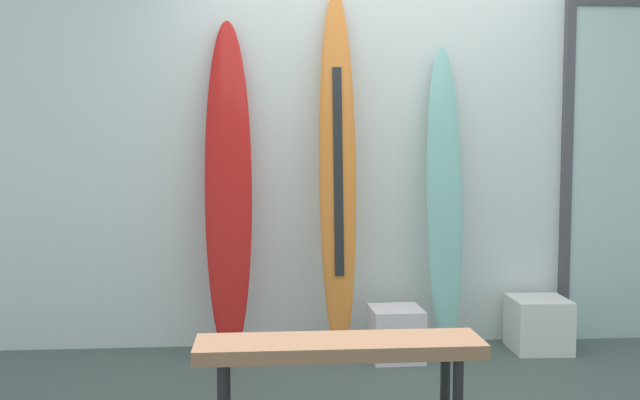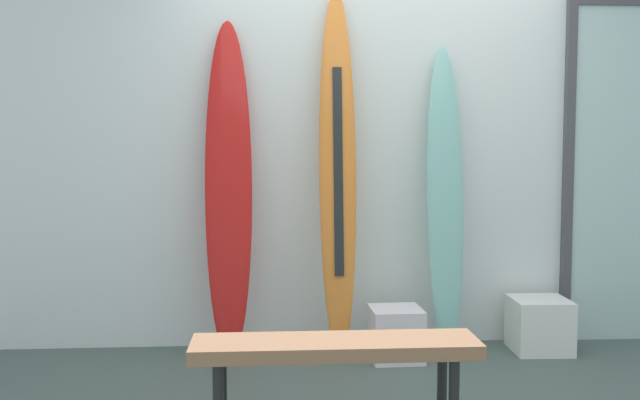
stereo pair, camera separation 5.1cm
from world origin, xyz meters
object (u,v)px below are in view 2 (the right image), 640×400
surfboard_sunset (338,171)px  bench (335,354)px  surfboard_seafoam (445,201)px  display_block_center (539,325)px  glass_door (639,166)px  surfboard_crimson (229,190)px  display_block_left (396,334)px

surfboard_sunset → bench: bearing=-95.7°
surfboard_seafoam → display_block_center: bearing=-7.2°
surfboard_seafoam → glass_door: bearing=7.0°
surfboard_crimson → display_block_left: (1.01, -0.18, -0.87)m
surfboard_crimson → display_block_center: bearing=-1.9°
surfboard_seafoam → display_block_left: 0.88m
bench → display_block_left: bearing=69.3°
surfboard_crimson → glass_door: size_ratio=0.92×
surfboard_crimson → display_block_left: size_ratio=6.57×
surfboard_crimson → bench: size_ratio=1.73×
surfboard_seafoam → bench: surfboard_seafoam is taller
bench → glass_door: bearing=37.2°
display_block_left → display_block_center: display_block_center is taller
surfboard_seafoam → bench: (-0.83, -1.48, -0.52)m
surfboard_sunset → display_block_center: (1.28, -0.04, -0.97)m
surfboard_crimson → display_block_left: surfboard_crimson is taller
surfboard_crimson → glass_door: bearing=3.7°
display_block_left → surfboard_seafoam: bearing=29.7°
surfboard_sunset → surfboard_seafoam: bearing=2.9°
surfboard_seafoam → bench: 1.77m
surfboard_seafoam → display_block_left: bearing=-150.3°
display_block_center → surfboard_crimson: bearing=178.1°
surfboard_sunset → glass_door: bearing=5.6°
surfboard_crimson → surfboard_sunset: (0.67, -0.02, 0.11)m
surfboard_seafoam → display_block_left: (-0.34, -0.19, -0.79)m
surfboard_seafoam → surfboard_sunset: bearing=-177.1°
surfboard_crimson → surfboard_sunset: surfboard_sunset is taller
display_block_center → bench: bench is taller
surfboard_crimson → glass_door: (2.69, 0.17, 0.13)m
surfboard_seafoam → bench: bearing=-119.2°
display_block_left → bench: size_ratio=0.26×
display_block_left → glass_door: bearing=12.0°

